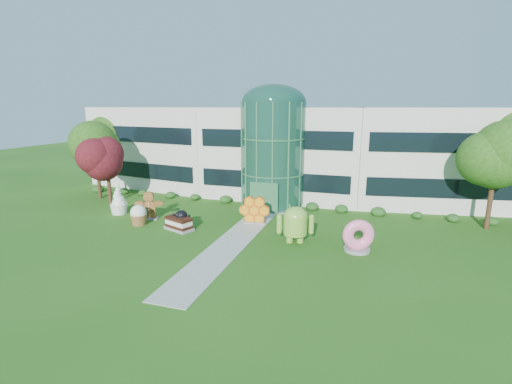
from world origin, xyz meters
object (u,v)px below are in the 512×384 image
(donut, at_px, (358,235))
(gingerbread, at_px, (149,205))
(android_green, at_px, (295,222))
(android_black, at_px, (181,218))

(donut, height_order, gingerbread, gingerbread)
(gingerbread, bearing_deg, android_green, -27.58)
(android_green, bearing_deg, donut, -20.05)
(android_black, xyz_separation_m, gingerbread, (-3.85, 1.40, 0.34))
(android_green, bearing_deg, gingerbread, 156.43)
(android_green, relative_size, gingerbread, 1.17)
(android_green, height_order, gingerbread, android_green)
(android_green, distance_m, gingerbread, 13.12)
(donut, distance_m, gingerbread, 17.40)
(donut, relative_size, gingerbread, 0.85)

